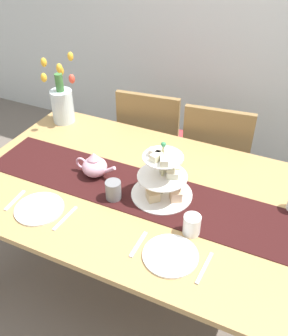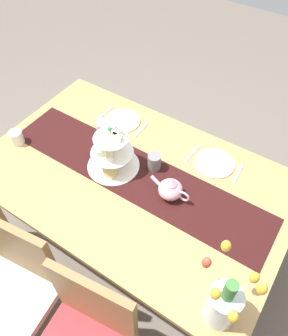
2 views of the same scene
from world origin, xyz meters
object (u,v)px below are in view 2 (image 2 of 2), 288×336
at_px(teapot, 171,189).
at_px(fork_left, 238,174).
at_px(knife_left, 192,153).
at_px(cream_jug, 17,137).
at_px(dining_table, 134,186).
at_px(knife_right, 105,113).
at_px(fork_right, 141,130).
at_px(mug_grey, 154,162).
at_px(tiered_cake_stand, 112,154).
at_px(chair_right, 15,284).
at_px(tulip_vase, 223,303).
at_px(mug_white_text, 103,128).
at_px(dinner_plate_right, 122,121).
at_px(dinner_plate_left, 215,163).

xyz_separation_m(teapot, fork_left, (-0.25, -0.34, -0.06)).
xyz_separation_m(fork_left, knife_left, (0.29, 0.00, 0.00)).
bearing_deg(cream_jug, dining_table, -167.30).
height_order(teapot, knife_right, teapot).
bearing_deg(teapot, fork_right, -39.22).
bearing_deg(knife_right, teapot, 154.34).
height_order(fork_right, knife_right, same).
height_order(knife_right, mug_grey, mug_grey).
distance_m(tiered_cake_stand, fork_right, 0.35).
relative_size(chair_right, tulip_vase, 2.13).
height_order(knife_left, mug_grey, mug_grey).
relative_size(fork_left, knife_right, 0.88).
height_order(fork_right, mug_white_text, mug_white_text).
bearing_deg(mug_white_text, knife_left, -163.72).
bearing_deg(cream_jug, teapot, -170.31).
height_order(dining_table, knife_left, knife_left).
distance_m(dining_table, mug_white_text, 0.42).
xyz_separation_m(teapot, cream_jug, (0.98, 0.17, -0.02)).
xyz_separation_m(fork_left, dinner_plate_right, (0.81, 0.00, 0.00)).
bearing_deg(knife_right, dinner_plate_right, 180.00).
relative_size(teapot, fork_left, 1.59).
distance_m(tulip_vase, knife_right, 1.41).
bearing_deg(mug_white_text, dinner_plate_left, -167.00).
height_order(knife_left, knife_right, same).
relative_size(chair_right, mug_white_text, 9.58).
bearing_deg(mug_grey, dinner_plate_left, -141.82).
distance_m(tiered_cake_stand, dinner_plate_right, 0.39).
xyz_separation_m(tiered_cake_stand, teapot, (-0.38, 0.00, -0.04)).
relative_size(dinner_plate_right, mug_white_text, 2.42).
bearing_deg(chair_right, knife_left, -110.15).
bearing_deg(tulip_vase, fork_left, -72.69).
relative_size(knife_right, mug_grey, 1.79).
distance_m(knife_right, mug_grey, 0.57).
relative_size(tulip_vase, dinner_plate_right, 1.86).
height_order(dining_table, chair_right, chair_right).
xyz_separation_m(cream_jug, fork_left, (-1.23, -0.51, -0.04)).
relative_size(dining_table, fork_left, 11.58).
distance_m(tiered_cake_stand, cream_jug, 0.63).
xyz_separation_m(dining_table, teapot, (-0.24, 0.00, 0.15)).
bearing_deg(knife_right, tiered_cake_stand, 133.81).
relative_size(dinner_plate_right, mug_grey, 2.42).
bearing_deg(knife_left, tiered_cake_stand, 45.07).
xyz_separation_m(dining_table, dinner_plate_left, (-0.34, -0.34, 0.09)).
relative_size(dinner_plate_left, dinner_plate_right, 1.00).
xyz_separation_m(fork_right, mug_grey, (-0.24, 0.22, 0.05)).
height_order(tiered_cake_stand, knife_left, tiered_cake_stand).
relative_size(tulip_vase, dinner_plate_left, 1.86).
bearing_deg(fork_right, mug_white_text, 42.02).
xyz_separation_m(dinner_plate_right, mug_white_text, (0.03, 0.16, 0.04)).
distance_m(chair_right, dinner_plate_right, 1.14).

